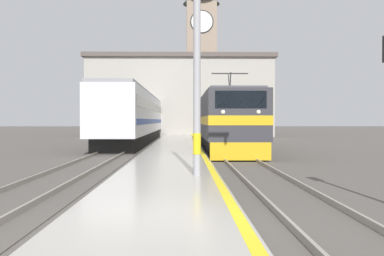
% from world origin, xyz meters
% --- Properties ---
extents(ground_plane, '(200.00, 200.00, 0.00)m').
position_xyz_m(ground_plane, '(0.00, 30.00, 0.00)').
color(ground_plane, '#514C47').
extents(platform, '(3.07, 140.00, 0.33)m').
position_xyz_m(platform, '(0.00, 25.00, 0.16)').
color(platform, '#ADA89E').
rests_on(platform, ground).
extents(rail_track_near, '(2.83, 140.00, 0.16)m').
position_xyz_m(rail_track_near, '(3.05, 25.00, 0.03)').
color(rail_track_near, '#514C47').
rests_on(rail_track_near, ground).
extents(rail_track_far, '(2.83, 140.00, 0.16)m').
position_xyz_m(rail_track_far, '(-3.50, 25.00, 0.03)').
color(rail_track_far, '#514C47').
rests_on(rail_track_far, ground).
extents(locomotive_train, '(2.92, 19.67, 4.52)m').
position_xyz_m(locomotive_train, '(3.05, 22.44, 1.82)').
color(locomotive_train, black).
rests_on(locomotive_train, ground).
extents(passenger_train, '(2.92, 52.17, 4.11)m').
position_xyz_m(passenger_train, '(-3.50, 42.40, 2.20)').
color(passenger_train, black).
rests_on(passenger_train, ground).
extents(catenary_mast, '(2.48, 0.23, 7.54)m').
position_xyz_m(catenary_mast, '(1.00, 5.41, 4.18)').
color(catenary_mast, '#9E9EA3').
rests_on(catenary_mast, platform).
extents(clock_tower, '(5.33, 5.33, 22.57)m').
position_xyz_m(clock_tower, '(3.07, 58.08, 12.11)').
color(clock_tower, gray).
rests_on(clock_tower, ground).
extents(station_building, '(22.04, 8.62, 9.52)m').
position_xyz_m(station_building, '(0.07, 47.09, 4.79)').
color(station_building, '#A8A399').
rests_on(station_building, ground).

